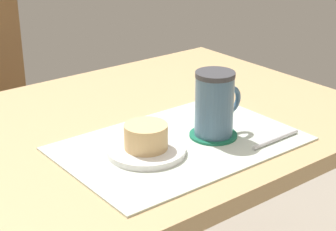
% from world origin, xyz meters
% --- Properties ---
extents(dining_table, '(1.02, 0.74, 0.71)m').
position_xyz_m(dining_table, '(0.00, 0.00, 0.62)').
color(dining_table, tan).
rests_on(dining_table, ground_plane).
extents(placemat, '(0.47, 0.31, 0.00)m').
position_xyz_m(placemat, '(-0.01, -0.15, 0.72)').
color(placemat, silver).
rests_on(placemat, dining_table).
extents(pastry_plate, '(0.15, 0.15, 0.01)m').
position_xyz_m(pastry_plate, '(-0.09, -0.15, 0.72)').
color(pastry_plate, white).
rests_on(pastry_plate, placemat).
extents(pastry, '(0.08, 0.08, 0.05)m').
position_xyz_m(pastry, '(-0.09, -0.15, 0.75)').
color(pastry, '#E5BC7F').
rests_on(pastry, pastry_plate).
extents(coffee_coaster, '(0.10, 0.10, 0.00)m').
position_xyz_m(coffee_coaster, '(0.07, -0.17, 0.72)').
color(coffee_coaster, '#196B4C').
rests_on(coffee_coaster, placemat).
extents(coffee_mug, '(0.11, 0.08, 0.13)m').
position_xyz_m(coffee_mug, '(0.07, -0.17, 0.79)').
color(coffee_mug, slate).
rests_on(coffee_mug, coffee_coaster).
extents(teaspoon, '(0.13, 0.01, 0.01)m').
position_xyz_m(teaspoon, '(0.15, -0.27, 0.72)').
color(teaspoon, silver).
rests_on(teaspoon, placemat).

